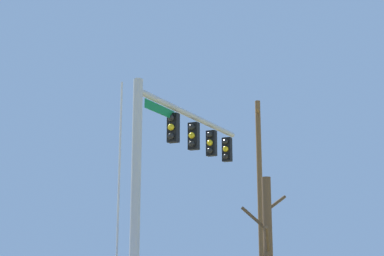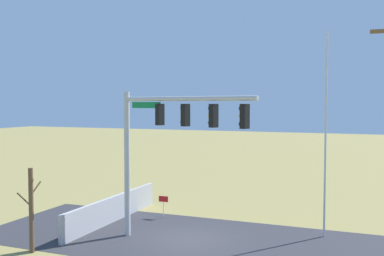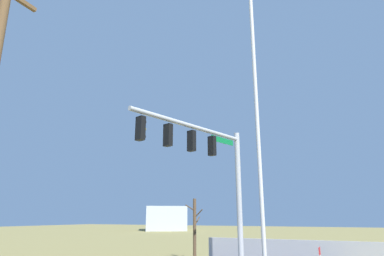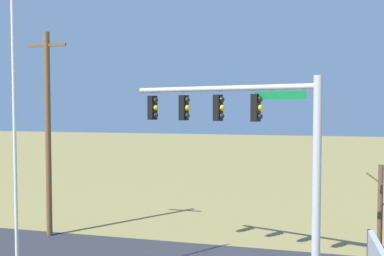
{
  "view_description": "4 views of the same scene",
  "coord_description": "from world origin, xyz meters",
  "px_view_note": "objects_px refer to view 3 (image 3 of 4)",
  "views": [
    {
      "loc": [
        17.35,
        4.62,
        2.16
      ],
      "look_at": [
        -0.08,
        1.62,
        6.07
      ],
      "focal_mm": 49.7,
      "sensor_mm": 36.0,
      "label": 1
    },
    {
      "loc": [
        -8.02,
        19.39,
        6.4
      ],
      "look_at": [
        -0.66,
        1.03,
        5.31
      ],
      "focal_mm": 42.38,
      "sensor_mm": 36.0,
      "label": 2
    },
    {
      "loc": [
        -13.71,
        -4.66,
        2.54
      ],
      "look_at": [
        -1.52,
        1.12,
        6.21
      ],
      "focal_mm": 30.54,
      "sensor_mm": 36.0,
      "label": 3
    },
    {
      "loc": [
        2.45,
        -14.14,
        5.9
      ],
      "look_at": [
        -1.46,
        1.18,
        5.15
      ],
      "focal_mm": 40.88,
      "sensor_mm": 36.0,
      "label": 4
    }
  ],
  "objects_px": {
    "signal_mast": "(210,163)",
    "open_sign": "(320,255)",
    "distant_building": "(165,218)",
    "bare_tree": "(195,228)",
    "flagpole": "(257,120)"
  },
  "relations": [
    {
      "from": "signal_mast",
      "to": "open_sign",
      "type": "height_order",
      "value": "signal_mast"
    },
    {
      "from": "signal_mast",
      "to": "distant_building",
      "type": "bearing_deg",
      "value": 32.22
    },
    {
      "from": "signal_mast",
      "to": "bare_tree",
      "type": "relative_size",
      "value": 1.93
    },
    {
      "from": "bare_tree",
      "to": "distant_building",
      "type": "relative_size",
      "value": 0.36
    },
    {
      "from": "flagpole",
      "to": "distant_building",
      "type": "relative_size",
      "value": 0.97
    },
    {
      "from": "bare_tree",
      "to": "open_sign",
      "type": "xyz_separation_m",
      "value": [
        -2.7,
        -7.42,
        -0.98
      ]
    },
    {
      "from": "flagpole",
      "to": "signal_mast",
      "type": "bearing_deg",
      "value": 31.13
    },
    {
      "from": "open_sign",
      "to": "flagpole",
      "type": "bearing_deg",
      "value": 177.45
    },
    {
      "from": "bare_tree",
      "to": "distant_building",
      "type": "height_order",
      "value": "distant_building"
    },
    {
      "from": "bare_tree",
      "to": "signal_mast",
      "type": "bearing_deg",
      "value": -147.57
    },
    {
      "from": "signal_mast",
      "to": "flagpole",
      "type": "distance_m",
      "value": 7.73
    },
    {
      "from": "bare_tree",
      "to": "open_sign",
      "type": "bearing_deg",
      "value": -110.01
    },
    {
      "from": "signal_mast",
      "to": "open_sign",
      "type": "relative_size",
      "value": 5.77
    },
    {
      "from": "flagpole",
      "to": "open_sign",
      "type": "bearing_deg",
      "value": -2.55
    },
    {
      "from": "bare_tree",
      "to": "open_sign",
      "type": "height_order",
      "value": "bare_tree"
    }
  ]
}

